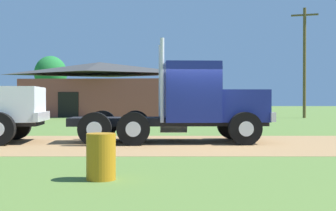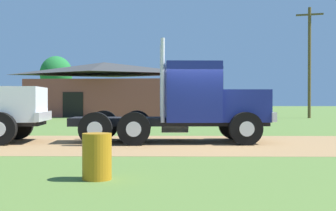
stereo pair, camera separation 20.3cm
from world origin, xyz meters
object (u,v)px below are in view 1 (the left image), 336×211
at_px(shed_building, 101,90).
at_px(steel_barrel, 103,157).
at_px(truck_foreground_white, 195,104).
at_px(utility_pole_near, 306,60).

bearing_deg(shed_building, steel_barrel, -81.12).
bearing_deg(shed_building, truck_foreground_white, -74.16).
xyz_separation_m(truck_foreground_white, utility_pole_near, (10.57, 21.43, 3.55)).
bearing_deg(shed_building, utility_pole_near, -14.25).
distance_m(truck_foreground_white, shed_building, 27.03).
xyz_separation_m(truck_foreground_white, shed_building, (-7.37, 25.98, 1.12)).
xyz_separation_m(steel_barrel, utility_pole_near, (12.72, 28.88, 4.45)).
bearing_deg(utility_pole_near, shed_building, 165.75).
relative_size(steel_barrel, shed_building, 0.06).
height_order(truck_foreground_white, shed_building, shed_building).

